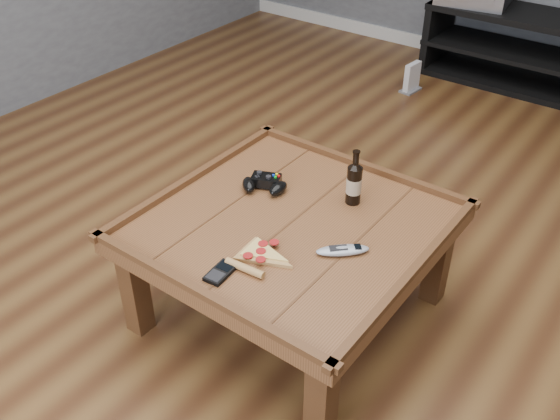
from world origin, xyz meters
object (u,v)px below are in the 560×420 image
Objects in this scene: game_controller at (265,184)px; smartphone at (221,272)px; media_console at (530,52)px; game_console at (412,78)px; coffee_table at (291,235)px; beer_bottle at (354,182)px; pizza_slice at (259,256)px; remote_control at (343,250)px.

game_controller reaches higher than smartphone.
game_console is (-0.59, -0.53, -0.16)m from media_console.
media_console is 7.52× the size of game_controller.
coffee_table is 5.53× the size of game_controller.
coffee_table is at bearing 81.95° from smartphone.
beer_bottle reaches higher than pizza_slice.
smartphone is at bearing -113.69° from pizza_slice.
beer_bottle is 0.49m from pizza_slice.
smartphone is 0.42m from remote_control.
coffee_table is at bearing -68.88° from game_console.
pizza_slice and remote_control have the same top height.
beer_bottle reaches higher than game_controller.
pizza_slice is 2.55m from game_console.
beer_bottle is at bearing -64.24° from game_console.
game_console is at bearing -137.93° from media_console.
beer_bottle is at bearing 65.33° from coffee_table.
game_controller is (-0.21, 0.11, 0.08)m from coffee_table.
pizza_slice is 2.24× the size of smartphone.
coffee_table is 4.64× the size of beer_bottle.
media_console reaches higher than game_console.
pizza_slice is at bearing -91.66° from remote_control.
media_console is 3.13m from smartphone.
coffee_table is 0.24m from pizza_slice.
media_console is 0.81m from game_console.
beer_bottle is (0.11, 0.24, 0.15)m from coffee_table.
pizza_slice is 0.15m from smartphone.
coffee_table is at bearing -143.08° from remote_control.
smartphone is at bearing -101.80° from beer_bottle.
beer_bottle is at bearing 75.39° from pizza_slice.
game_controller is (-0.32, -0.13, -0.06)m from beer_bottle.
coffee_table is at bearing -90.00° from media_console.
coffee_table is 5.94× the size of remote_control.
beer_bottle reaches higher than game_console.
smartphone is at bearing -71.30° from game_console.
game_console is at bearing 104.88° from coffee_table.
beer_bottle reaches higher than coffee_table.
remote_control is (0.46, -0.16, -0.01)m from game_controller.
game_controller is at bearing -151.92° from remote_control.
pizza_slice is 1.37× the size of game_console.
pizza_slice reaches higher than game_console.
coffee_table is 2.31m from game_console.
beer_bottle is 1.83× the size of smartphone.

